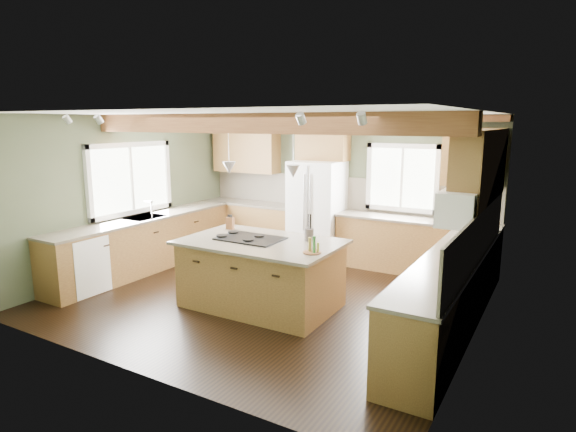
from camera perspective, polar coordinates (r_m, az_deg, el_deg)
The scene contains 37 objects.
floor at distance 7.08m, azimuth -2.33°, elevation -9.49°, with size 5.60×5.60×0.00m, color black.
ceiling at distance 6.63m, azimuth -2.51°, elevation 12.04°, with size 5.60×5.60×0.00m, color silver.
wall_back at distance 8.92m, azimuth 6.29°, elevation 3.37°, with size 5.60×5.60×0.00m, color #48523A.
wall_left at distance 8.56m, azimuth -18.42°, elevation 2.54°, with size 5.00×5.00×0.00m, color #48523A.
wall_right at distance 5.76m, azimuth 21.77°, elevation -1.63°, with size 5.00×5.00×0.00m, color #48523A.
ceiling_beam at distance 6.34m, azimuth -4.21°, elevation 10.89°, with size 5.55×0.26×0.26m, color #5A2F19.
soffit_trim at distance 8.75m, azimuth 6.20°, elevation 11.37°, with size 5.55×0.20×0.10m, color #5A2F19.
backsplash_back at distance 8.92m, azimuth 6.24°, elevation 2.78°, with size 5.58×0.03×0.58m, color brown.
backsplash_right at distance 5.83m, azimuth 21.64°, elevation -2.38°, with size 0.03×3.70×0.58m, color brown.
base_cab_back_left at distance 9.67m, azimuth -4.28°, elevation -1.16°, with size 2.02×0.60×0.88m, color brown.
counter_back_left at distance 9.59m, azimuth -4.32°, elevation 1.53°, with size 2.06×0.64×0.04m, color #4C4337.
base_cab_back_right at distance 8.31m, azimuth 14.75°, elevation -3.55°, with size 2.62×0.60×0.88m, color brown.
counter_back_right at distance 8.21m, azimuth 14.90°, elevation -0.44°, with size 2.66×0.64×0.04m, color #4C4337.
base_cab_left at distance 8.54m, azimuth -16.48°, elevation -3.26°, with size 0.60×3.70×0.88m, color brown.
counter_left at distance 8.44m, azimuth -16.65°, elevation -0.23°, with size 0.64×3.74×0.04m, color #4C4337.
base_cab_right at distance 6.09m, azimuth 18.44°, elevation -9.17°, with size 0.60×3.70×0.88m, color brown.
counter_right at distance 5.95m, azimuth 18.71°, elevation -5.00°, with size 0.64×3.74×0.04m, color #4C4337.
upper_cab_back_left at distance 9.69m, azimuth -4.97°, elevation 7.87°, with size 1.40×0.35×0.90m, color brown.
upper_cab_over_fridge at distance 8.81m, azimuth 4.14°, elevation 8.86°, with size 0.96×0.35×0.70m, color brown.
upper_cab_right at distance 6.57m, azimuth 21.88°, elevation 5.59°, with size 0.35×2.20×0.90m, color brown.
upper_cab_back_corner at distance 8.03m, azimuth 21.13°, elevation 6.51°, with size 0.90×0.35×0.90m, color brown.
window_left at distance 8.55m, azimuth -18.18°, elevation 4.24°, with size 0.04×1.60×1.05m, color white.
window_back at distance 8.47m, azimuth 13.41°, elevation 4.43°, with size 1.10×0.04×1.00m, color white.
sink at distance 8.44m, azimuth -16.65°, elevation -0.20°, with size 0.50×0.65×0.03m, color #262628.
faucet at distance 8.28m, azimuth -15.85°, elevation 0.66°, with size 0.02×0.02×0.28m, color #B2B2B7.
dishwasher at distance 7.74m, azimuth -23.44°, elevation -5.28°, with size 0.60×0.60×0.84m, color white.
oven at distance 4.92m, azimuth 15.04°, elevation -14.07°, with size 0.60×0.72×0.84m, color white.
microwave at distance 5.70m, azimuth 19.69°, elevation 0.95°, with size 0.40×0.70×0.38m, color white.
pendant_left at distance 6.60m, azimuth -6.99°, elevation 5.72°, with size 0.18×0.18×0.16m, color #B2B2B7.
pendant_right at distance 6.06m, azimuth 0.62°, elevation 5.32°, with size 0.18×0.18×0.16m, color #B2B2B7.
refrigerator at distance 8.77m, azimuth 3.43°, elevation 0.64°, with size 0.90×0.74×1.80m, color white.
island at distance 6.61m, azimuth -3.21°, elevation -6.98°, with size 1.99×1.22×0.88m, color brown.
island_top at distance 6.48m, azimuth -3.25°, elevation -3.11°, with size 2.12×1.35×0.04m, color #4C4337.
cooktop at distance 6.57m, azimuth -4.47°, elevation -2.68°, with size 0.86×0.57×0.02m, color black.
knife_block at distance 7.20m, azimuth -6.88°, elevation -0.85°, with size 0.11×0.08×0.18m, color brown.
utensil_crock at distance 6.46m, azimuth 2.52°, elevation -2.22°, with size 0.12×0.12×0.17m, color #3B362F.
bottle_tray at distance 5.86m, azimuth 2.88°, elevation -3.42°, with size 0.23×0.23×0.21m, color #5B2F1B, non-canonical shape.
Camera 1 is at (3.58, -5.58, 2.49)m, focal length 30.00 mm.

